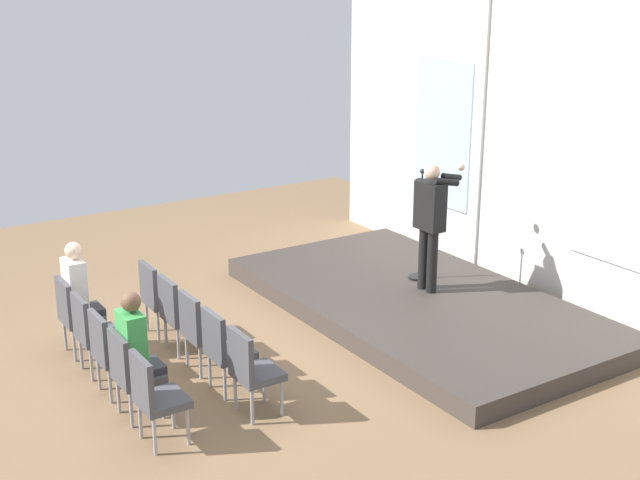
% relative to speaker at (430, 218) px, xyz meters
% --- Properties ---
extents(ground_plane, '(14.00, 14.00, 0.00)m').
position_rel_speaker_xyz_m(ground_plane, '(0.09, -3.85, -1.26)').
color(ground_plane, '#846647').
extents(rear_partition, '(8.14, 0.14, 4.23)m').
position_rel_speaker_xyz_m(rear_partition, '(0.12, 1.54, 0.85)').
color(rear_partition, silver).
rests_on(rear_partition, ground).
extents(stage_platform, '(5.34, 2.91, 0.25)m').
position_rel_speaker_xyz_m(stage_platform, '(0.09, -0.22, -1.13)').
color(stage_platform, '#3F3833').
rests_on(stage_platform, ground).
extents(speaker, '(0.50, 0.69, 1.72)m').
position_rel_speaker_xyz_m(speaker, '(0.00, 0.00, 0.00)').
color(speaker, black).
rests_on(speaker, stage_platform).
extents(mic_stand, '(0.28, 0.28, 1.55)m').
position_rel_speaker_xyz_m(mic_stand, '(-0.41, 0.18, -0.67)').
color(mic_stand, black).
rests_on(mic_stand, stage_platform).
extents(chair_r0_c0, '(0.46, 0.44, 0.94)m').
position_rel_speaker_xyz_m(chair_r0_c0, '(-1.11, -3.38, -0.72)').
color(chair_r0_c0, '#99999E').
rests_on(chair_r0_c0, ground).
extents(chair_r0_c1, '(0.46, 0.44, 0.94)m').
position_rel_speaker_xyz_m(chair_r0_c1, '(-0.51, -3.38, -0.72)').
color(chair_r0_c1, '#99999E').
rests_on(chair_r0_c1, ground).
extents(chair_r0_c2, '(0.46, 0.44, 0.94)m').
position_rel_speaker_xyz_m(chair_r0_c2, '(0.09, -3.38, -0.72)').
color(chair_r0_c2, '#99999E').
rests_on(chair_r0_c2, ground).
extents(chair_r0_c3, '(0.46, 0.44, 0.94)m').
position_rel_speaker_xyz_m(chair_r0_c3, '(0.69, -3.38, -0.72)').
color(chair_r0_c3, '#99999E').
rests_on(chair_r0_c3, ground).
extents(chair_r0_c4, '(0.46, 0.44, 0.94)m').
position_rel_speaker_xyz_m(chair_r0_c4, '(1.29, -3.38, -0.72)').
color(chair_r0_c4, '#99999E').
rests_on(chair_r0_c4, ground).
extents(chair_r1_c0, '(0.46, 0.44, 0.94)m').
position_rel_speaker_xyz_m(chair_r1_c0, '(-1.11, -4.41, -0.72)').
color(chair_r1_c0, '#99999E').
rests_on(chair_r1_c0, ground).
extents(audience_r1_c0, '(0.36, 0.39, 1.38)m').
position_rel_speaker_xyz_m(audience_r1_c0, '(-1.11, -4.34, -0.49)').
color(audience_r1_c0, '#2D2D33').
rests_on(audience_r1_c0, ground).
extents(chair_r1_c1, '(0.46, 0.44, 0.94)m').
position_rel_speaker_xyz_m(chair_r1_c1, '(-0.51, -4.41, -0.72)').
color(chair_r1_c1, '#99999E').
rests_on(chair_r1_c1, ground).
extents(chair_r1_c2, '(0.46, 0.44, 0.94)m').
position_rel_speaker_xyz_m(chair_r1_c2, '(0.09, -4.41, -0.72)').
color(chair_r1_c2, '#99999E').
rests_on(chair_r1_c2, ground).
extents(chair_r1_c3, '(0.46, 0.44, 0.94)m').
position_rel_speaker_xyz_m(chair_r1_c3, '(0.69, -4.41, -0.72)').
color(chair_r1_c3, '#99999E').
rests_on(chair_r1_c3, ground).
extents(audience_r1_c3, '(0.36, 0.39, 1.35)m').
position_rel_speaker_xyz_m(audience_r1_c3, '(0.69, -4.33, -0.51)').
color(audience_r1_c3, '#2D2D33').
rests_on(audience_r1_c3, ground).
extents(chair_r1_c4, '(0.46, 0.44, 0.94)m').
position_rel_speaker_xyz_m(chair_r1_c4, '(1.29, -4.41, -0.72)').
color(chair_r1_c4, '#99999E').
rests_on(chair_r1_c4, ground).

